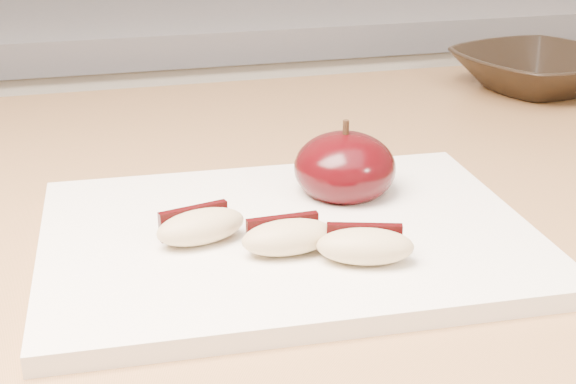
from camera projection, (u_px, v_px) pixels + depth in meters
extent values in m
cube|color=silver|center=(191.00, 279.00, 1.40)|extent=(2.40, 0.60, 0.90)
cube|color=slate|center=(177.00, 7.00, 1.22)|extent=(2.40, 0.62, 0.04)
cube|color=#A57148|center=(305.00, 212.00, 0.61)|extent=(1.64, 0.64, 0.04)
cube|color=white|center=(288.00, 237.00, 0.51)|extent=(0.32, 0.24, 0.01)
ellipsoid|color=black|center=(345.00, 168.00, 0.56)|extent=(0.08, 0.08, 0.05)
cylinder|color=black|center=(346.00, 128.00, 0.55)|extent=(0.00, 0.00, 0.01)
ellipsoid|color=tan|center=(201.00, 227.00, 0.49)|extent=(0.06, 0.04, 0.02)
cube|color=black|center=(194.00, 221.00, 0.50)|extent=(0.04, 0.02, 0.02)
ellipsoid|color=tan|center=(288.00, 237.00, 0.47)|extent=(0.06, 0.03, 0.02)
cube|color=black|center=(282.00, 230.00, 0.48)|extent=(0.04, 0.01, 0.02)
ellipsoid|color=tan|center=(365.00, 246.00, 0.46)|extent=(0.06, 0.04, 0.02)
cube|color=black|center=(364.00, 239.00, 0.47)|extent=(0.04, 0.02, 0.02)
imported|color=black|center=(538.00, 71.00, 0.85)|extent=(0.20, 0.20, 0.04)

